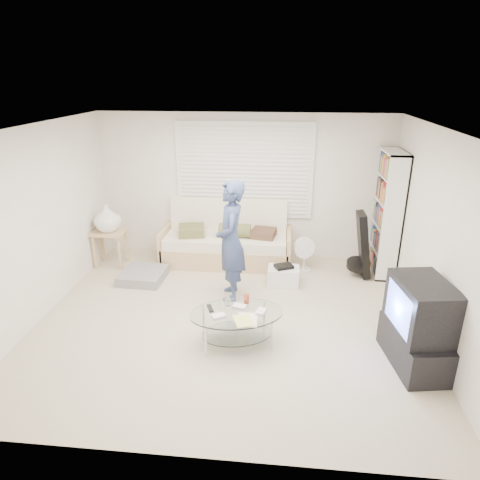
# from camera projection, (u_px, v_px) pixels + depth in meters

# --- Properties ---
(ground) EXTENTS (5.00, 5.00, 0.00)m
(ground) POSITION_uv_depth(u_px,v_px,m) (229.00, 319.00, 5.76)
(ground) COLOR tan
(ground) RESTS_ON ground
(room_shell) EXTENTS (5.02, 4.52, 2.51)m
(room_shell) POSITION_uv_depth(u_px,v_px,m) (232.00, 192.00, 5.61)
(room_shell) COLOR silver
(room_shell) RESTS_ON ground
(window_blinds) EXTENTS (2.32, 0.08, 1.62)m
(window_blinds) POSITION_uv_depth(u_px,v_px,m) (244.00, 171.00, 7.23)
(window_blinds) COLOR silver
(window_blinds) RESTS_ON ground
(futon_sofa) EXTENTS (2.20, 0.89, 1.07)m
(futon_sofa) POSITION_uv_depth(u_px,v_px,m) (227.00, 243.00, 7.39)
(futon_sofa) COLOR tan
(futon_sofa) RESTS_ON ground
(grey_floor_pillow) EXTENTS (0.70, 0.70, 0.15)m
(grey_floor_pillow) POSITION_uv_depth(u_px,v_px,m) (143.00, 275.00, 6.82)
(grey_floor_pillow) COLOR slate
(grey_floor_pillow) RESTS_ON ground
(side_table) EXTENTS (0.55, 0.44, 1.08)m
(side_table) POSITION_uv_depth(u_px,v_px,m) (108.00, 221.00, 7.10)
(side_table) COLOR tan
(side_table) RESTS_ON ground
(bookshelf) EXTENTS (0.32, 0.84, 2.00)m
(bookshelf) POSITION_uv_depth(u_px,v_px,m) (387.00, 214.00, 6.80)
(bookshelf) COLOR white
(bookshelf) RESTS_ON ground
(guitar_case) EXTENTS (0.38, 0.39, 1.06)m
(guitar_case) POSITION_uv_depth(u_px,v_px,m) (362.00, 249.00, 6.81)
(guitar_case) COLOR black
(guitar_case) RESTS_ON ground
(floor_fan) EXTENTS (0.37, 0.24, 0.60)m
(floor_fan) POSITION_uv_depth(u_px,v_px,m) (304.00, 251.00, 7.05)
(floor_fan) COLOR white
(floor_fan) RESTS_ON ground
(storage_bin) EXTENTS (0.48, 0.34, 0.34)m
(storage_bin) POSITION_uv_depth(u_px,v_px,m) (283.00, 276.00, 6.64)
(storage_bin) COLOR white
(storage_bin) RESTS_ON ground
(tv_unit) EXTENTS (0.64, 1.01, 1.02)m
(tv_unit) POSITION_uv_depth(u_px,v_px,m) (418.00, 325.00, 4.70)
(tv_unit) COLOR black
(tv_unit) RESTS_ON ground
(coffee_table) EXTENTS (1.27, 0.97, 0.54)m
(coffee_table) POSITION_uv_depth(u_px,v_px,m) (237.00, 318.00, 5.13)
(coffee_table) COLOR silver
(coffee_table) RESTS_ON ground
(standing_person) EXTENTS (0.50, 0.69, 1.75)m
(standing_person) POSITION_uv_depth(u_px,v_px,m) (231.00, 241.00, 6.02)
(standing_person) COLOR navy
(standing_person) RESTS_ON ground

